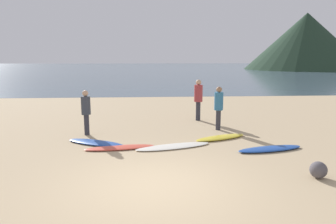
{
  "coord_description": "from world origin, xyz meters",
  "views": [
    {
      "loc": [
        -0.15,
        -6.44,
        2.81
      ],
      "look_at": [
        0.65,
        5.77,
        0.6
      ],
      "focal_mm": 33.21,
      "sensor_mm": 36.0,
      "label": 1
    }
  ],
  "objects": [
    {
      "name": "ground_plane",
      "position": [
        0.0,
        10.0,
        -0.1
      ],
      "size": [
        120.0,
        120.0,
        0.2
      ],
      "primitive_type": "cube",
      "color": "tan",
      "rests_on": "ground"
    },
    {
      "name": "ocean_water",
      "position": [
        0.0,
        65.0,
        0.0
      ],
      "size": [
        140.0,
        100.0,
        0.01
      ],
      "primitive_type": "cube",
      "color": "#475B6B",
      "rests_on": "ground"
    },
    {
      "name": "headland_hill",
      "position": [
        33.02,
        58.14,
        5.82
      ],
      "size": [
        24.7,
        24.7,
        11.64
      ],
      "primitive_type": "cone",
      "color": "#1E3323",
      "rests_on": "ground"
    },
    {
      "name": "surfboard_0",
      "position": [
        -1.85,
        3.42,
        0.04
      ],
      "size": [
        2.13,
        1.45,
        0.09
      ],
      "primitive_type": "ellipsoid",
      "rotation": [
        0.0,
        0.0,
        -0.46
      ],
      "color": "#1E479E",
      "rests_on": "ground"
    },
    {
      "name": "surfboard_1",
      "position": [
        -1.03,
        2.84,
        0.04
      ],
      "size": [
        2.19,
        0.81,
        0.07
      ],
      "primitive_type": "ellipsoid",
      "rotation": [
        0.0,
        0.0,
        0.15
      ],
      "color": "#D84C38",
      "rests_on": "ground"
    },
    {
      "name": "surfboard_2",
      "position": [
        0.63,
        2.88,
        0.03
      ],
      "size": [
        2.5,
        1.23,
        0.06
      ],
      "primitive_type": "ellipsoid",
      "rotation": [
        0.0,
        0.0,
        0.28
      ],
      "color": "silver",
      "rests_on": "ground"
    },
    {
      "name": "surfboard_3",
      "position": [
        2.34,
        3.78,
        0.05
      ],
      "size": [
        2.01,
        1.24,
        0.1
      ],
      "primitive_type": "ellipsoid",
      "rotation": [
        0.0,
        0.0,
        0.4
      ],
      "color": "yellow",
      "rests_on": "ground"
    },
    {
      "name": "surfboard_4",
      "position": [
        3.53,
        2.38,
        0.05
      ],
      "size": [
        2.18,
        0.96,
        0.1
      ],
      "primitive_type": "ellipsoid",
      "rotation": [
        0.0,
        0.0,
        0.21
      ],
      "color": "#1E479E",
      "rests_on": "ground"
    },
    {
      "name": "person_0",
      "position": [
        2.06,
        6.94,
        1.07
      ],
      "size": [
        0.36,
        0.36,
        1.81
      ],
      "rotation": [
        0.0,
        0.0,
        3.0
      ],
      "color": "#2D2D38",
      "rests_on": "ground"
    },
    {
      "name": "person_1",
      "position": [
        2.55,
        5.11,
        0.99
      ],
      "size": [
        0.34,
        0.34,
        1.67
      ],
      "rotation": [
        0.0,
        0.0,
        5.91
      ],
      "color": "#2D2D38",
      "rests_on": "ground"
    },
    {
      "name": "person_2",
      "position": [
        -2.36,
        4.64,
        0.95
      ],
      "size": [
        0.33,
        0.33,
        1.62
      ],
      "rotation": [
        0.0,
        0.0,
        4.82
      ],
      "color": "#2D2D38",
      "rests_on": "ground"
    },
    {
      "name": "beach_rock_near",
      "position": [
        3.8,
        0.19,
        0.2
      ],
      "size": [
        0.39,
        0.39,
        0.39
      ],
      "primitive_type": "sphere",
      "color": "#514C51",
      "rests_on": "ground"
    }
  ]
}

